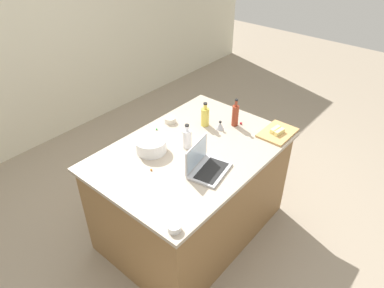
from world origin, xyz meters
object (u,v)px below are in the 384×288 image
ramekin_small (170,120)px  butter_stick_right (275,129)px  bottle_oil (205,116)px  butter_stick_left (279,132)px  laptop (206,165)px  bottle_vinegar (187,138)px  cutting_board (278,133)px  mixing_bowl_large (151,145)px  kitchen_timer (220,126)px  ramekin_medium (174,228)px  bottle_soy (235,115)px

ramekin_small → butter_stick_right: bearing=-60.8°
bottle_oil → butter_stick_right: (0.28, -0.53, -0.05)m
butter_stick_left → ramekin_small: 0.95m
ramekin_small → laptop: bearing=-116.4°
bottle_vinegar → cutting_board: (0.64, -0.46, -0.07)m
laptop → bottle_oil: bearing=38.9°
mixing_bowl_large → ramekin_small: mixing_bowl_large is taller
mixing_bowl_large → cutting_board: mixing_bowl_large is taller
laptop → ramekin_small: size_ratio=3.60×
cutting_board → kitchen_timer: (-0.26, 0.41, 0.03)m
cutting_board → butter_stick_right: 0.04m
cutting_board → mixing_bowl_large: bearing=143.7°
mixing_bowl_large → ramekin_small: size_ratio=2.58×
butter_stick_left → ramekin_medium: 1.32m
bottle_vinegar → ramekin_medium: (-0.70, -0.50, -0.06)m
laptop → bottle_oil: (0.49, 0.39, 0.04)m
bottle_oil → kitchen_timer: size_ratio=2.84×
laptop → bottle_vinegar: (0.14, 0.30, 0.04)m
bottle_vinegar → ramekin_small: 0.41m
laptop → kitchen_timer: bearing=26.0°
butter_stick_right → ramekin_medium: bearing=-177.0°
butter_stick_right → laptop: bearing=169.9°
cutting_board → ramekin_medium: (-1.34, -0.05, 0.01)m
laptop → bottle_soy: bottle_soy is taller
butter_stick_left → ramekin_small: (-0.43, 0.84, -0.01)m
laptop → butter_stick_right: laptop is taller
cutting_board → ramekin_small: (-0.45, 0.82, 0.01)m
butter_stick_left → bottle_soy: bearing=105.2°
bottle_vinegar → ramekin_medium: 0.87m
butter_stick_right → butter_stick_left: bearing=-103.1°
butter_stick_left → kitchen_timer: (-0.24, 0.44, -0.00)m
laptop → mixing_bowl_large: size_ratio=1.40×
laptop → cutting_board: bearing=-11.6°
laptop → ramekin_small: (0.33, 0.66, -0.02)m
bottle_vinegar → butter_stick_right: bottle_vinegar is taller
butter_stick_right → kitchen_timer: kitchen_timer is taller
laptop → butter_stick_left: 0.78m
bottle_oil → bottle_soy: bearing=-49.6°
butter_stick_left → butter_stick_right: bearing=76.9°
ramekin_medium → bottle_soy: bearing=18.3°
mixing_bowl_large → bottle_vinegar: bottle_vinegar is taller
bottle_oil → cutting_board: size_ratio=0.66×
bottle_vinegar → ramekin_small: size_ratio=2.17×
bottle_soy → mixing_bowl_large: bearing=159.5°
butter_stick_left → kitchen_timer: kitchen_timer is taller
ramekin_small → kitchen_timer: size_ratio=1.25×
bottle_oil → ramekin_small: (-0.16, 0.26, -0.06)m
cutting_board → kitchen_timer: 0.49m
bottle_soy → butter_stick_left: size_ratio=2.31×
bottle_vinegar → bottle_oil: bottle_oil is taller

